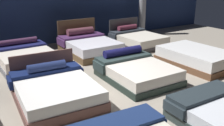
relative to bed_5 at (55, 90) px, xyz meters
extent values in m
cube|color=gray|center=(1.13, -0.09, -0.26)|extent=(18.00, 18.00, 0.02)
cube|color=navy|center=(1.13, 4.90, 1.50)|extent=(18.00, 0.06, 3.50)
cube|color=navy|center=(0.12, -2.14, 0.26)|extent=(1.65, 0.59, 0.07)
cube|color=navy|center=(0.94, -2.19, 0.08)|extent=(0.10, 0.50, 0.29)
cube|color=#252F34|center=(2.29, -2.06, 0.18)|extent=(1.50, 0.54, 0.08)
cube|color=#252F34|center=(1.52, -2.05, 0.05)|extent=(0.08, 0.51, 0.19)
cube|color=brown|center=(0.00, -0.08, -0.14)|extent=(1.70, 2.02, 0.22)
cube|color=white|center=(0.00, -0.08, 0.08)|extent=(1.64, 1.96, 0.23)
cube|color=brown|center=(0.04, 0.89, 0.18)|extent=(1.53, 0.11, 0.86)
cube|color=#0F1B44|center=(0.03, 0.64, 0.24)|extent=(1.62, 0.52, 0.08)
cube|color=#0F1B44|center=(-0.79, 0.67, 0.10)|extent=(0.10, 0.45, 0.20)
cube|color=#0F1B44|center=(0.85, 0.60, 0.10)|extent=(0.10, 0.45, 0.20)
cylinder|color=#1A254F|center=(0.02, 0.53, 0.37)|extent=(0.88, 0.24, 0.21)
cube|color=black|center=(2.23, -0.05, -0.17)|extent=(1.60, 1.99, 0.17)
cube|color=silver|center=(2.23, -0.05, 0.05)|extent=(1.54, 1.93, 0.26)
cube|color=#283737|center=(2.24, 0.62, 0.21)|extent=(1.56, 0.60, 0.07)
cube|color=#283737|center=(1.45, 0.63, 0.06)|extent=(0.08, 0.58, 0.24)
cube|color=#283737|center=(3.03, 0.61, 0.06)|extent=(0.08, 0.58, 0.24)
cylinder|color=#16154A|center=(2.24, 0.67, 0.35)|extent=(1.17, 0.24, 0.22)
cube|color=brown|center=(4.46, -0.05, -0.16)|extent=(1.57, 2.19, 0.19)
cube|color=white|center=(4.46, -0.05, 0.09)|extent=(1.51, 2.13, 0.32)
cube|color=#4F5057|center=(0.05, 2.77, -0.17)|extent=(1.72, 2.07, 0.16)
cube|color=silver|center=(0.05, 2.77, 0.05)|extent=(1.66, 2.00, 0.27)
cube|color=#181B4D|center=(0.02, 3.40, 0.21)|extent=(1.64, 0.74, 0.06)
cube|color=#181B4D|center=(0.83, 3.44, 0.08)|extent=(0.10, 0.67, 0.20)
cylinder|color=#4B2947|center=(0.01, 3.46, 0.34)|extent=(1.23, 0.24, 0.19)
cube|color=brown|center=(2.27, 2.74, -0.15)|extent=(1.64, 2.13, 0.21)
cube|color=silver|center=(2.27, 2.74, 0.10)|extent=(1.58, 2.07, 0.29)
cube|color=brown|center=(2.26, 3.80, 0.29)|extent=(1.53, 0.06, 1.08)
cube|color=#452650|center=(2.26, 3.42, 0.28)|extent=(1.60, 0.71, 0.07)
cube|color=#452650|center=(1.45, 3.41, 0.12)|extent=(0.07, 0.69, 0.24)
cube|color=#452650|center=(3.07, 3.43, 0.12)|extent=(0.07, 0.69, 0.24)
cylinder|color=brown|center=(2.26, 3.50, 0.42)|extent=(1.02, 0.27, 0.26)
cube|color=#333233|center=(4.40, 2.71, -0.17)|extent=(1.65, 2.04, 0.15)
cube|color=silver|center=(4.40, 2.71, 0.05)|extent=(1.59, 1.98, 0.29)
cube|color=#333233|center=(4.35, 3.68, 0.23)|extent=(1.46, 0.12, 0.96)
cube|color=#282E37|center=(4.36, 3.42, 0.23)|extent=(1.56, 0.55, 0.08)
cube|color=#282E37|center=(3.58, 3.38, 0.09)|extent=(0.10, 0.48, 0.21)
cube|color=#282E37|center=(5.14, 3.46, 0.09)|extent=(0.10, 0.48, 0.21)
cylinder|color=brown|center=(4.36, 3.44, 0.37)|extent=(0.91, 0.24, 0.19)
camera|label=1|loc=(-1.55, -4.84, 2.32)|focal=39.85mm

